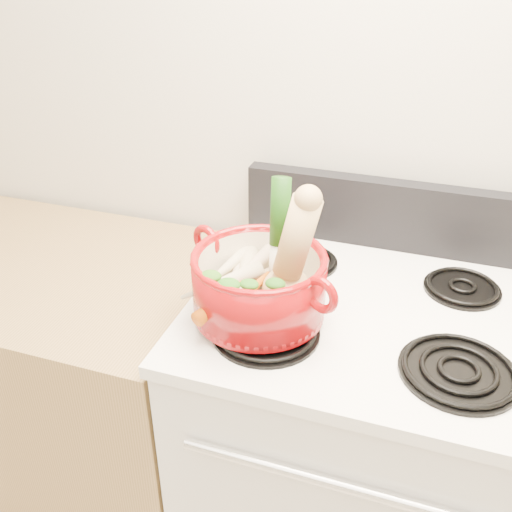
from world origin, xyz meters
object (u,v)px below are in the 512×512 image
(stove_body, at_px, (351,460))
(squash, at_px, (287,254))
(dutch_oven, at_px, (259,285))
(leek, at_px, (278,235))

(stove_body, bearing_deg, squash, -143.87)
(dutch_oven, bearing_deg, stove_body, 51.20)
(stove_body, height_order, dutch_oven, dutch_oven)
(dutch_oven, height_order, squash, squash)
(squash, bearing_deg, dutch_oven, 153.51)
(stove_body, relative_size, dutch_oven, 3.33)
(squash, distance_m, leek, 0.07)
(stove_body, distance_m, leek, 0.70)
(dutch_oven, xyz_separation_m, leek, (0.02, 0.06, 0.09))
(stove_body, relative_size, squash, 3.64)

